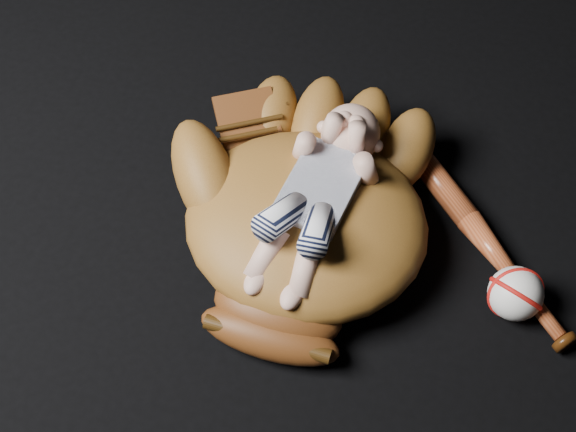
{
  "coord_description": "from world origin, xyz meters",
  "views": [
    {
      "loc": [
        0.05,
        -0.65,
        1.07
      ],
      "look_at": [
        -0.11,
        -0.02,
        0.09
      ],
      "focal_mm": 50.0,
      "sensor_mm": 36.0,
      "label": 1
    }
  ],
  "objects_px": {
    "newborn_baby": "(314,200)",
    "baseball": "(516,294)",
    "baseball_bat": "(478,232)",
    "baseball_glove": "(306,215)"
  },
  "relations": [
    {
      "from": "newborn_baby",
      "to": "baseball",
      "type": "relative_size",
      "value": 4.21
    },
    {
      "from": "baseball",
      "to": "baseball_bat",
      "type": "bearing_deg",
      "value": 120.67
    },
    {
      "from": "baseball_bat",
      "to": "baseball_glove",
      "type": "bearing_deg",
      "value": -163.57
    },
    {
      "from": "newborn_baby",
      "to": "baseball",
      "type": "height_order",
      "value": "newborn_baby"
    },
    {
      "from": "baseball",
      "to": "newborn_baby",
      "type": "bearing_deg",
      "value": 174.88
    },
    {
      "from": "baseball_glove",
      "to": "baseball_bat",
      "type": "distance_m",
      "value": 0.28
    },
    {
      "from": "baseball_bat",
      "to": "baseball",
      "type": "bearing_deg",
      "value": -59.33
    },
    {
      "from": "baseball_bat",
      "to": "baseball",
      "type": "xyz_separation_m",
      "value": [
        0.06,
        -0.11,
        0.02
      ]
    },
    {
      "from": "baseball_glove",
      "to": "baseball_bat",
      "type": "bearing_deg",
      "value": 19.52
    },
    {
      "from": "baseball_glove",
      "to": "baseball_bat",
      "type": "relative_size",
      "value": 1.17
    }
  ]
}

